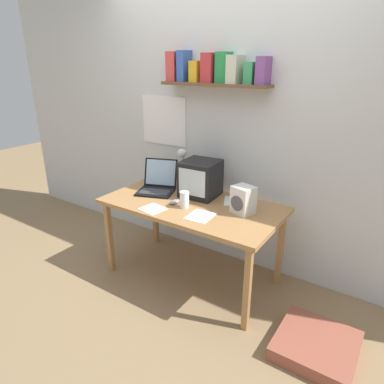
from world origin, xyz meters
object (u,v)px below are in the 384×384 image
(loose_paper_near_laptop, at_px, (200,216))
(loose_paper_near_monitor, at_px, (238,201))
(crt_monitor, at_px, (200,178))
(space_heater, at_px, (243,200))
(laptop, at_px, (158,183))
(floor_cushion, at_px, (316,346))
(corner_desk, at_px, (192,210))
(juice_glass, at_px, (185,201))
(computer_mouse, at_px, (175,202))
(desk_lamp, at_px, (182,163))
(printed_handout, at_px, (153,209))

(loose_paper_near_laptop, bearing_deg, loose_paper_near_monitor, 75.73)
(crt_monitor, relative_size, space_heater, 1.48)
(laptop, distance_m, floor_cushion, 1.79)
(crt_monitor, xyz_separation_m, floor_cushion, (1.20, -0.44, -0.82))
(corner_desk, xyz_separation_m, space_heater, (0.43, 0.06, 0.17))
(juice_glass, xyz_separation_m, computer_mouse, (-0.11, 0.02, -0.05))
(desk_lamp, relative_size, juice_glass, 2.76)
(corner_desk, relative_size, loose_paper_near_laptop, 6.64)
(corner_desk, height_order, computer_mouse, computer_mouse)
(crt_monitor, height_order, space_heater, crt_monitor)
(loose_paper_near_monitor, bearing_deg, laptop, -167.53)
(juice_glass, height_order, loose_paper_near_monitor, juice_glass)
(juice_glass, bearing_deg, laptop, 155.81)
(laptop, relative_size, loose_paper_near_laptop, 1.88)
(corner_desk, relative_size, floor_cushion, 2.92)
(laptop, xyz_separation_m, loose_paper_near_monitor, (0.73, 0.16, -0.06))
(computer_mouse, bearing_deg, floor_cushion, -7.56)
(space_heater, distance_m, printed_handout, 0.72)
(corner_desk, relative_size, laptop, 3.52)
(laptop, bearing_deg, printed_handout, -77.14)
(corner_desk, xyz_separation_m, loose_paper_near_monitor, (0.30, 0.25, 0.06))
(computer_mouse, xyz_separation_m, floor_cushion, (1.28, -0.17, -0.68))
(laptop, relative_size, floor_cushion, 0.83)
(computer_mouse, bearing_deg, juice_glass, -11.45)
(printed_handout, relative_size, loose_paper_near_laptop, 0.93)
(space_heater, height_order, loose_paper_near_monitor, space_heater)
(crt_monitor, bearing_deg, floor_cushion, -24.31)
(computer_mouse, height_order, printed_handout, computer_mouse)
(corner_desk, height_order, laptop, laptop)
(corner_desk, xyz_separation_m, floor_cushion, (1.16, -0.26, -0.61))
(corner_desk, xyz_separation_m, juice_glass, (0.00, -0.11, 0.12))
(desk_lamp, distance_m, space_heater, 0.74)
(loose_paper_near_laptop, bearing_deg, space_heater, 44.72)
(computer_mouse, bearing_deg, laptop, 151.67)
(juice_glass, height_order, printed_handout, juice_glass)
(laptop, xyz_separation_m, computer_mouse, (0.31, -0.17, -0.05))
(computer_mouse, xyz_separation_m, printed_handout, (-0.08, -0.19, -0.01))
(space_heater, bearing_deg, desk_lamp, -177.62)
(floor_cushion, bearing_deg, desk_lamp, 160.70)
(desk_lamp, bearing_deg, floor_cushion, -39.57)
(loose_paper_near_laptop, bearing_deg, corner_desk, 137.61)
(laptop, xyz_separation_m, loose_paper_near_laptop, (0.62, -0.26, -0.06))
(laptop, distance_m, juice_glass, 0.47)
(laptop, xyz_separation_m, floor_cushion, (1.59, -0.34, -0.73))
(computer_mouse, relative_size, loose_paper_near_laptop, 0.51)
(desk_lamp, bearing_deg, laptop, -155.53)
(corner_desk, bearing_deg, loose_paper_near_laptop, -42.39)
(crt_monitor, distance_m, loose_paper_near_laptop, 0.46)
(desk_lamp, distance_m, printed_handout, 0.58)
(space_heater, bearing_deg, crt_monitor, -178.00)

